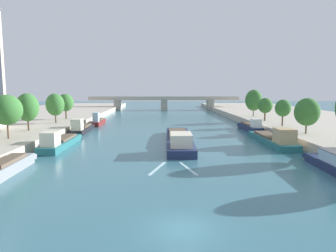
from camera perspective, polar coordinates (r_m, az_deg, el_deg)
ground_plane at (r=21.05m, az=2.81°, el=-19.04°), size 400.00×400.00×0.00m
quay_left at (r=82.82m, az=-27.56°, el=0.46°), size 36.00×170.00×1.61m
quay_right at (r=84.12m, az=26.56°, el=0.61°), size 36.00×170.00×1.61m
barge_midriver at (r=50.00m, az=2.11°, el=-2.52°), size 4.61×24.56×2.93m
wake_behind_barge at (r=35.34m, az=0.88°, el=-8.06°), size 5.60×5.94×0.03m
moored_boat_left_second at (r=36.36m, az=-29.32°, el=-6.96°), size 2.51×12.66×3.37m
moored_boat_left_midway at (r=50.36m, az=-19.88°, el=-2.86°), size 2.92×14.45×3.09m
moored_boat_left_near at (r=66.37m, az=-16.11°, el=-0.37°), size 3.01×13.45×3.23m
moored_boat_left_upstream at (r=78.75m, az=-13.07°, el=0.91°), size 1.93×11.04×3.39m
moored_boat_right_near at (r=53.13m, az=19.39°, el=-2.30°), size 3.69×16.87×3.26m
moored_boat_right_lone at (r=68.01m, az=15.39°, el=-0.15°), size 2.54×12.16×3.02m
tree_left_second at (r=51.91m, az=-28.34°, el=2.70°), size 4.59×4.59×6.77m
tree_left_third at (r=60.53m, az=-25.17°, el=3.23°), size 4.03×4.03×6.82m
tree_left_distant at (r=71.29m, az=-20.67°, el=3.82°), size 4.00×4.00×6.58m
tree_left_midway at (r=79.95m, az=-18.89°, el=4.22°), size 3.88×3.88×6.33m
tree_right_end_of_row at (r=56.00m, az=24.91°, el=2.43°), size 4.16×4.16×6.08m
tree_right_nearest at (r=65.76m, az=21.01°, el=3.19°), size 3.20×3.20×5.44m
tree_right_by_lamp at (r=75.09m, az=18.00°, el=3.70°), size 3.40×3.40×5.45m
tree_right_distant at (r=85.67m, az=15.98°, el=4.73°), size 4.60×4.60×7.35m
bridge_far at (r=129.60m, az=-0.75°, el=4.71°), size 63.95×4.40×5.83m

